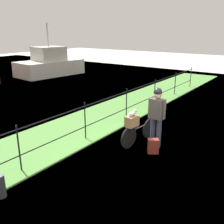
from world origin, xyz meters
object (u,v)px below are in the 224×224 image
bicycle_main (139,132)px  mooring_bollard (0,186)px  backpack_on_paving (153,146)px  moored_boat_mid (50,65)px  terrier_dog (133,113)px  cyclist_person (157,112)px  wooden_crate (132,121)px

bicycle_main → mooring_bollard: (-3.78, 0.93, -0.10)m
backpack_on_paving → moored_boat_mid: bearing=113.2°
terrier_dog → backpack_on_paving: 1.04m
terrier_dog → cyclist_person: bearing=-50.6°
mooring_bollard → cyclist_person: bearing=-19.8°
mooring_bollard → moored_boat_mid: 14.41m
wooden_crate → backpack_on_paving: size_ratio=0.90×
backpack_on_paving → mooring_bollard: size_ratio=0.86×
bicycle_main → backpack_on_paving: size_ratio=3.93×
moored_boat_mid → bicycle_main: bearing=-119.8°
cyclist_person → backpack_on_paving: (-0.45, -0.16, -0.80)m
wooden_crate → terrier_dog: 0.22m
bicycle_main → mooring_bollard: bicycle_main is taller
wooden_crate → moored_boat_mid: bearing=58.8°
cyclist_person → mooring_bollard: cyclist_person is taller
cyclist_person → moored_boat_mid: moored_boat_mid is taller
moored_boat_mid → terrier_dog: bearing=-121.1°
bicycle_main → backpack_on_paving: bearing=-118.3°
mooring_bollard → moored_boat_mid: size_ratio=0.10×
bicycle_main → cyclist_person: size_ratio=0.93×
terrier_dog → wooden_crate: bearing=172.1°
cyclist_person → bicycle_main: bearing=102.7°
moored_boat_mid → wooden_crate: bearing=-121.2°
bicycle_main → mooring_bollard: size_ratio=3.39×
terrier_dog → mooring_bollard: bearing=165.6°
bicycle_main → terrier_dog: terrier_dog is taller
bicycle_main → backpack_on_paving: 0.73m
bicycle_main → backpack_on_paving: (-0.34, -0.63, -0.13)m
terrier_dog → backpack_on_paving: (-0.03, -0.68, -0.78)m
cyclist_person → backpack_on_paving: size_ratio=4.21×
terrier_dog → backpack_on_paving: terrier_dog is taller
backpack_on_paving → moored_boat_mid: size_ratio=0.08×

